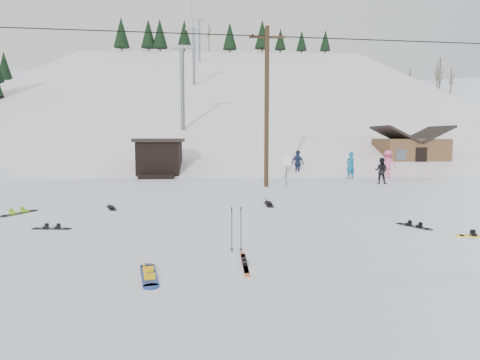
{
  "coord_description": "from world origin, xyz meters",
  "views": [
    {
      "loc": [
        -0.8,
        -10.39,
        2.86
      ],
      "look_at": [
        -0.04,
        4.05,
        1.4
      ],
      "focal_mm": 32.0,
      "sensor_mm": 36.0,
      "label": 1
    }
  ],
  "objects_px": {
    "cabin": "(410,154)",
    "hero_snowboard": "(149,275)",
    "utility_pole": "(267,105)",
    "hero_skis": "(245,263)"
  },
  "relations": [
    {
      "from": "utility_pole",
      "to": "hero_snowboard",
      "type": "relative_size",
      "value": 5.48
    },
    {
      "from": "cabin",
      "to": "utility_pole",
      "type": "bearing_deg",
      "value": -142.44
    },
    {
      "from": "cabin",
      "to": "hero_snowboard",
      "type": "height_order",
      "value": "cabin"
    },
    {
      "from": "utility_pole",
      "to": "hero_skis",
      "type": "distance_m",
      "value": 15.84
    },
    {
      "from": "cabin",
      "to": "hero_skis",
      "type": "distance_m",
      "value": 29.28
    },
    {
      "from": "cabin",
      "to": "hero_snowboard",
      "type": "relative_size",
      "value": 3.28
    },
    {
      "from": "hero_skis",
      "to": "cabin",
      "type": "bearing_deg",
      "value": 58.69
    },
    {
      "from": "cabin",
      "to": "hero_skis",
      "type": "xyz_separation_m",
      "value": [
        -15.2,
        -24.98,
        -1.46
      ]
    },
    {
      "from": "utility_pole",
      "to": "hero_skis",
      "type": "height_order",
      "value": "utility_pole"
    },
    {
      "from": "cabin",
      "to": "hero_skis",
      "type": "relative_size",
      "value": 2.97
    }
  ]
}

